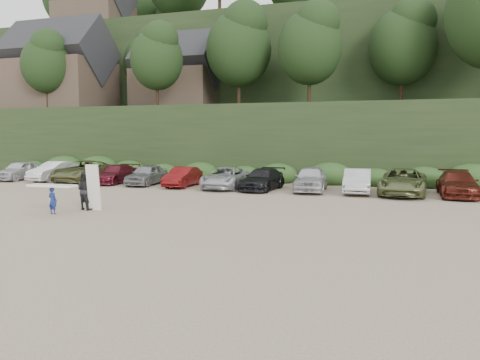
% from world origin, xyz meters
% --- Properties ---
extents(ground, '(120.00, 120.00, 0.00)m').
position_xyz_m(ground, '(0.00, 0.00, 0.00)').
color(ground, tan).
rests_on(ground, ground).
extents(hillside_backdrop, '(90.00, 41.50, 28.00)m').
position_xyz_m(hillside_backdrop, '(-0.26, 35.93, 11.22)').
color(hillside_backdrop, black).
rests_on(hillside_backdrop, ground).
extents(parked_cars, '(33.83, 6.33, 1.62)m').
position_xyz_m(parked_cars, '(-2.65, 10.03, 0.75)').
color(parked_cars, silver).
rests_on(parked_cars, ground).
extents(child_surfer, '(2.29, 0.73, 1.36)m').
position_xyz_m(child_surfer, '(-5.72, -2.21, 0.92)').
color(child_surfer, navy).
rests_on(child_surfer, ground).
extents(adult_surfer, '(1.40, 0.90, 2.21)m').
position_xyz_m(adult_surfer, '(-5.03, -0.68, 0.95)').
color(adult_surfer, black).
rests_on(adult_surfer, ground).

